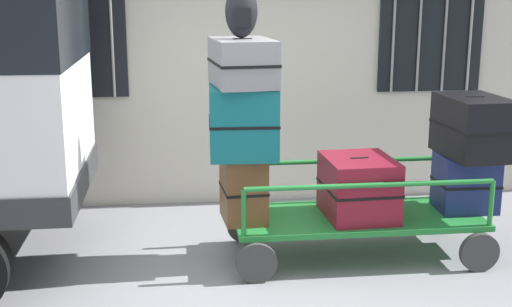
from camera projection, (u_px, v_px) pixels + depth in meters
name	position (u px, v px, depth m)	size (l,w,h in m)	color
ground_plane	(264.00, 280.00, 5.76)	(40.00, 40.00, 0.00)	gray
luggage_cart	(356.00, 222.00, 6.22)	(2.30, 1.01, 0.40)	#1E722D
cart_railing	(358.00, 178.00, 6.12)	(2.19, 0.87, 0.42)	#1E722D
suitcase_left_bottom	(243.00, 188.00, 6.00)	(0.41, 0.51, 0.59)	brown
suitcase_left_middle	(243.00, 122.00, 5.86)	(0.61, 0.63, 0.61)	#0F5960
suitcase_left_top	(243.00, 62.00, 5.76)	(0.56, 0.78, 0.40)	slate
suitcase_midleft_bottom	(358.00, 187.00, 6.10)	(0.63, 0.74, 0.55)	maroon
suitcase_center_bottom	(466.00, 182.00, 6.29)	(0.54, 0.45, 0.53)	navy
suitcase_center_middle	(473.00, 126.00, 6.10)	(0.54, 0.78, 0.54)	black
backpack	(241.00, 12.00, 5.66)	(0.27, 0.22, 0.44)	black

